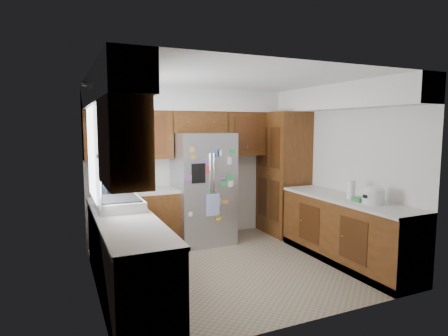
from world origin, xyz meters
The scene contains 12 objects.
floor centered at (0.00, 0.00, 0.00)m, with size 3.60×3.60×0.00m, color gray.
room_shell centered at (-0.11, 0.36, 1.82)m, with size 3.64×3.24×2.52m.
left_counter_run centered at (-1.36, 0.03, 0.43)m, with size 1.36×3.20×0.92m.
right_counter_run centered at (1.50, -0.47, 0.42)m, with size 0.63×2.25×0.92m.
pantry centered at (1.50, 1.15, 1.07)m, with size 0.60×0.90×2.15m, color #41280C.
fridge centered at (0.00, 1.20, 0.90)m, with size 0.90×0.79×1.80m.
bridge_cabinet centered at (0.00, 1.43, 1.98)m, with size 0.96×0.34×0.35m, color #41280C.
fridge_top_items centered at (-0.01, 1.37, 2.27)m, with size 0.67×0.28×0.27m.
sink_assembly centered at (-1.50, 0.10, 0.99)m, with size 0.52×0.70×0.37m.
left_counter_clutter centered at (-1.48, 0.86, 1.05)m, with size 0.32×0.84×0.38m.
rice_cooker centered at (1.50, -0.93, 1.04)m, with size 0.28×0.27×0.24m.
paper_towel centered at (1.50, -0.53, 1.04)m, with size 0.11×0.11×0.25m, color white.
Camera 1 is at (-2.15, -4.43, 1.91)m, focal length 30.00 mm.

